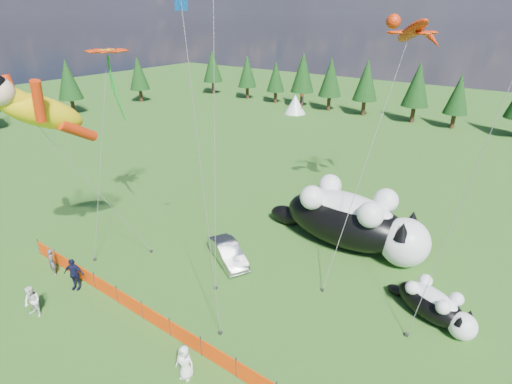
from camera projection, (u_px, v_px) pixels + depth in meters
ground at (199, 295)px, 21.75m from camera, size 160.00×160.00×0.00m
safety_fence at (156, 319)px, 19.34m from camera, size 22.06×0.06×1.10m
tree_line at (431, 95)px, 53.26m from camera, size 90.00×4.00×8.00m
cat_large at (352, 219)px, 25.63m from camera, size 11.21×4.12×4.05m
cat_small at (435, 305)px, 19.76m from camera, size 4.75×2.94×1.78m
car at (228, 253)px, 24.44m from camera, size 3.97×2.97×1.25m
spectator_a at (52, 262)px, 23.14m from camera, size 0.69×0.54×1.68m
spectator_b at (32, 302)px, 19.91m from camera, size 0.94×0.68×1.75m
spectator_c at (74, 274)px, 21.90m from camera, size 1.27×1.04×1.92m
spectator_e at (185, 362)px, 16.51m from camera, size 0.94×0.74×1.69m
superhero_kite at (42, 112)px, 20.26m from camera, size 4.92×6.51×12.29m
gecko_kite at (412, 31)px, 24.46m from camera, size 5.60×13.48×16.53m
flower_kite at (107, 54)px, 22.74m from camera, size 2.84×4.94×12.44m
diamond_kite_c at (184, 26)px, 15.26m from camera, size 2.52×1.47×15.13m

